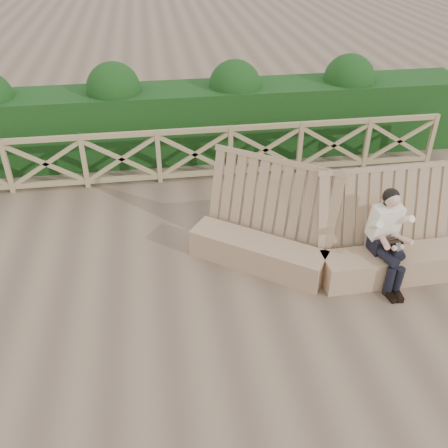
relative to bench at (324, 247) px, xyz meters
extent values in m
plane|color=brown|center=(-1.64, -0.31, -0.40)|extent=(60.00, 60.00, 0.00)
cube|color=#967155|center=(-0.98, 0.23, -0.17)|extent=(2.01, 1.65, 0.45)
cube|color=#967155|center=(-0.82, 0.45, 0.40)|extent=(1.97, 1.61, 1.57)
cube|color=#967155|center=(0.93, -0.37, -0.17)|extent=(2.13, 0.55, 0.45)
cube|color=#967155|center=(0.93, -0.10, 0.40)|extent=(2.13, 0.49, 1.57)
cube|color=black|center=(0.78, -0.27, 0.17)|extent=(0.41, 0.32, 0.23)
cube|color=#F1E3C6|center=(0.77, -0.22, 0.53)|extent=(0.46, 0.36, 0.55)
sphere|color=tan|center=(0.78, -0.27, 0.92)|extent=(0.25, 0.25, 0.22)
sphere|color=black|center=(0.78, -0.24, 0.94)|extent=(0.27, 0.27, 0.24)
cylinder|color=black|center=(0.72, -0.50, 0.15)|extent=(0.22, 0.50, 0.16)
cylinder|color=black|center=(0.88, -0.46, 0.22)|extent=(0.22, 0.50, 0.17)
cylinder|color=black|center=(0.74, -0.73, -0.17)|extent=(0.14, 0.14, 0.45)
cylinder|color=black|center=(0.87, -0.73, -0.17)|extent=(0.14, 0.14, 0.45)
cube|color=black|center=(0.75, -0.82, -0.36)|extent=(0.13, 0.26, 0.08)
cube|color=black|center=(0.86, -0.83, -0.36)|extent=(0.13, 0.26, 0.08)
cube|color=black|center=(0.83, -0.45, 0.27)|extent=(0.27, 0.18, 0.17)
cube|color=black|center=(0.83, -0.62, 0.34)|extent=(0.09, 0.10, 0.13)
cube|color=olive|center=(-1.64, 3.19, 0.65)|extent=(10.10, 0.07, 0.10)
cube|color=olive|center=(-1.64, 3.19, -0.28)|extent=(10.10, 0.07, 0.10)
cube|color=black|center=(-1.64, 4.39, 0.35)|extent=(12.00, 1.20, 1.50)
camera|label=1|loc=(-2.40, -5.81, 4.42)|focal=40.00mm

